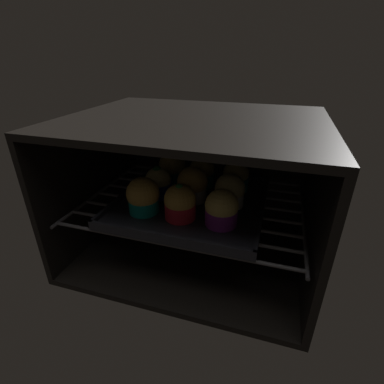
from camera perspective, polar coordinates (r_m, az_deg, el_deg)
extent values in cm
cube|color=black|center=(82.15, 0.36, -10.88)|extent=(59.00, 47.00, 1.50)
cube|color=black|center=(66.89, 0.45, 14.09)|extent=(59.00, 47.00, 1.50)
cube|color=black|center=(93.06, 4.49, 6.20)|extent=(59.00, 1.50, 34.00)
cube|color=black|center=(84.90, -18.53, 2.82)|extent=(1.50, 47.00, 34.00)
cube|color=black|center=(70.98, 23.24, -2.75)|extent=(1.50, 47.00, 34.00)
cylinder|color=#4C494C|center=(59.24, -5.04, -10.44)|extent=(54.00, 0.80, 0.80)
cylinder|color=#4C494C|center=(63.34, -3.21, -7.64)|extent=(54.00, 0.80, 0.80)
cylinder|color=#4C494C|center=(67.62, -1.62, -5.19)|extent=(54.00, 0.80, 0.80)
cylinder|color=#4C494C|center=(72.07, -0.24, -3.03)|extent=(54.00, 0.80, 0.80)
cylinder|color=#4C494C|center=(76.63, 0.98, -1.13)|extent=(54.00, 0.80, 0.80)
cylinder|color=#4C494C|center=(81.31, 2.06, 0.57)|extent=(54.00, 0.80, 0.80)
cylinder|color=#4C494C|center=(86.07, 3.02, 2.07)|extent=(54.00, 0.80, 0.80)
cylinder|color=#4C494C|center=(90.91, 3.88, 3.42)|extent=(54.00, 0.80, 0.80)
cylinder|color=#4C494C|center=(85.29, -17.24, 0.61)|extent=(0.80, 42.00, 0.80)
cylinder|color=#4C494C|center=(72.36, 21.39, -4.93)|extent=(0.80, 42.00, 0.80)
cube|color=black|center=(72.41, 0.00, -1.97)|extent=(35.89, 35.89, 1.20)
cube|color=black|center=(57.81, -5.22, -8.92)|extent=(35.89, 0.80, 1.00)
cube|color=black|center=(87.25, 3.42, 3.91)|extent=(35.89, 0.80, 1.00)
cube|color=black|center=(78.35, -12.35, 0.59)|extent=(0.80, 35.89, 1.00)
cube|color=black|center=(69.39, 14.00, -3.16)|extent=(0.80, 35.89, 1.00)
cylinder|color=#0C8C84|center=(67.12, -9.63, -2.48)|extent=(6.99, 6.99, 3.64)
sphere|color=gold|center=(65.80, -9.82, -0.28)|extent=(7.64, 7.64, 7.64)
cylinder|color=red|center=(63.81, -2.14, -3.72)|extent=(6.99, 6.99, 3.64)
sphere|color=gold|center=(62.49, -2.18, -1.56)|extent=(7.13, 7.13, 7.13)
sphere|color=#28702D|center=(60.90, -2.27, 0.73)|extent=(1.96, 1.96, 1.96)
cylinder|color=#7A238C|center=(61.86, 5.86, -4.90)|extent=(6.99, 6.99, 3.64)
sphere|color=#DBBC60|center=(60.49, 5.98, -2.68)|extent=(7.18, 7.18, 7.18)
sphere|color=#19511E|center=(59.71, 6.64, -0.78)|extent=(1.69, 1.69, 1.69)
cylinder|color=#1928B7|center=(74.21, -6.72, 0.67)|extent=(6.99, 6.99, 3.64)
sphere|color=#E0CC7A|center=(73.18, -6.82, 2.41)|extent=(6.66, 6.66, 6.66)
sphere|color=#1E6023|center=(72.00, -7.03, 4.39)|extent=(2.28, 2.28, 2.28)
cylinder|color=silver|center=(71.52, 0.25, -0.17)|extent=(6.99, 6.99, 3.64)
sphere|color=gold|center=(70.20, 0.25, 2.07)|extent=(7.64, 7.64, 7.64)
sphere|color=#1E6023|center=(69.10, 0.05, 3.59)|extent=(2.33, 2.33, 2.33)
cylinder|color=silver|center=(69.65, 7.47, -1.19)|extent=(6.99, 6.99, 3.64)
sphere|color=#E0CC7A|center=(68.50, 7.59, 0.72)|extent=(7.33, 7.33, 7.33)
sphere|color=#19511E|center=(68.14, 7.15, 2.56)|extent=(1.64, 1.64, 1.64)
cylinder|color=#0C8C84|center=(82.08, -3.90, 3.40)|extent=(6.99, 6.99, 3.64)
sphere|color=gold|center=(80.94, -3.97, 5.39)|extent=(7.62, 7.62, 7.62)
cylinder|color=#0C8C84|center=(79.34, 2.19, 2.60)|extent=(6.99, 6.99, 3.64)
sphere|color=gold|center=(78.12, 2.23, 4.73)|extent=(6.80, 6.80, 6.80)
sphere|color=#1E6023|center=(77.13, 2.17, 5.97)|extent=(2.26, 2.26, 2.26)
cylinder|color=#0C8C84|center=(77.73, 8.66, 1.78)|extent=(6.99, 6.99, 3.64)
sphere|color=#DBBC60|center=(76.60, 8.80, 3.71)|extent=(6.91, 6.91, 6.91)
sphere|color=#1E6023|center=(76.27, 8.57, 5.96)|extent=(1.70, 1.70, 1.70)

